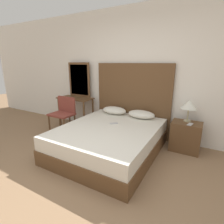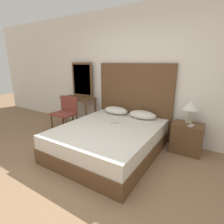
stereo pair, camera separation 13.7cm
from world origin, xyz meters
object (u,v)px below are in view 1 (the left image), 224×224
object	(u,v)px
table_lamp	(189,105)
bed	(109,140)
vanity_desk	(75,104)
phone_on_nightstand	(190,124)
phone_on_bed	(114,123)
nightstand	(185,137)
chair	(64,112)

from	to	relation	value
table_lamp	bed	bearing A→B (deg)	-145.44
bed	vanity_desk	xyz separation A→B (m)	(-1.41, 0.74, 0.36)
vanity_desk	phone_on_nightstand	bearing A→B (deg)	-2.00
table_lamp	vanity_desk	world-z (taller)	table_lamp
phone_on_bed	nightstand	xyz separation A→B (m)	(1.21, 0.55, -0.22)
nightstand	chair	bearing A→B (deg)	-169.96
phone_on_nightstand	vanity_desk	size ratio (longest dim) A/B	0.18
nightstand	table_lamp	bearing A→B (deg)	99.90
table_lamp	vanity_desk	distance (m)	2.61
phone_on_nightstand	phone_on_bed	bearing A→B (deg)	-159.83
bed	vanity_desk	size ratio (longest dim) A/B	2.21
phone_on_bed	phone_on_nightstand	distance (m)	1.34
nightstand	vanity_desk	world-z (taller)	vanity_desk
nightstand	vanity_desk	xyz separation A→B (m)	(-2.61, 0.00, 0.32)
bed	nightstand	distance (m)	1.41
nightstand	vanity_desk	bearing A→B (deg)	179.95
bed	phone_on_bed	size ratio (longest dim) A/B	12.21
nightstand	chair	world-z (taller)	chair
phone_on_bed	phone_on_nightstand	world-z (taller)	phone_on_nightstand
phone_on_bed	vanity_desk	xyz separation A→B (m)	(-1.40, 0.56, 0.11)
vanity_desk	nightstand	bearing A→B (deg)	-0.05
bed	table_lamp	xyz separation A→B (m)	(1.18, 0.81, 0.62)
table_lamp	phone_on_bed	bearing A→B (deg)	-152.29
vanity_desk	chair	xyz separation A→B (m)	(0.04, -0.46, -0.09)
bed	table_lamp	size ratio (longest dim) A/B	4.91
bed	nightstand	xyz separation A→B (m)	(1.19, 0.74, 0.03)
table_lamp	chair	world-z (taller)	table_lamp
nightstand	table_lamp	xyz separation A→B (m)	(-0.01, 0.07, 0.58)
chair	phone_on_nightstand	bearing A→B (deg)	7.90
phone_on_nightstand	chair	xyz separation A→B (m)	(-2.62, -0.36, -0.05)
table_lamp	chair	xyz separation A→B (m)	(-2.56, -0.53, -0.35)
nightstand	phone_on_nightstand	distance (m)	0.30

